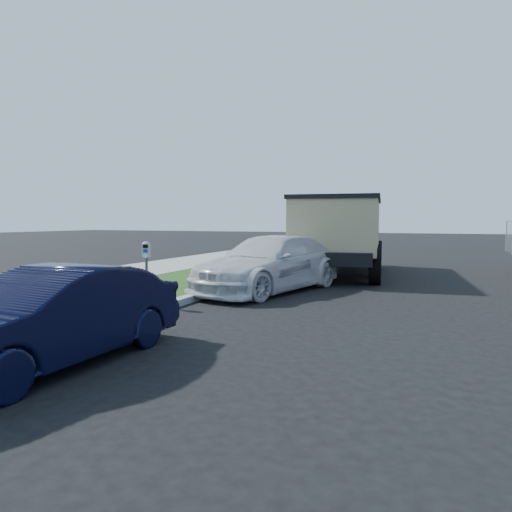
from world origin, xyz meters
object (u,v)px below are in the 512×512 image
at_px(white_wagon, 271,263).
at_px(navy_sedan, 52,317).
at_px(parking_meter, 146,258).
at_px(dump_truck, 341,230).

relative_size(white_wagon, navy_sedan, 1.31).
xyz_separation_m(parking_meter, navy_sedan, (1.36, -3.83, -0.41)).
distance_m(parking_meter, dump_truck, 8.24).
bearing_deg(dump_truck, navy_sedan, -102.76).
xyz_separation_m(white_wagon, navy_sedan, (-0.31, -6.91, -0.10)).
bearing_deg(white_wagon, navy_sedan, -77.27).
xyz_separation_m(parking_meter, white_wagon, (1.67, 3.08, -0.32)).
bearing_deg(parking_meter, white_wagon, 42.09).
xyz_separation_m(navy_sedan, dump_truck, (1.15, 11.66, 0.89)).
xyz_separation_m(white_wagon, dump_truck, (0.83, 4.75, 0.79)).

